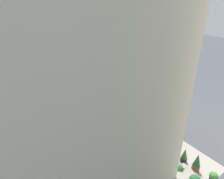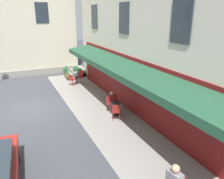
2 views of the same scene
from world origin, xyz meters
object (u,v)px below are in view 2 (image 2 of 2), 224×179
cafe_chair_red_kerbside (71,79)px  potted_plant_mid_terrace (68,75)px  potted_plant_under_sign (66,72)px  potted_plant_entrance_right (65,70)px  cafe_chair_red_near_door (116,111)px  cafe_chair_red_facing_street (81,75)px  potted_plant_entrance_left (76,70)px  cafe_table_streetside (76,78)px  potted_plant_by_steps (80,73)px  seated_companion_in_red (112,101)px  cafe_table_mid_terrace (116,107)px  cafe_chair_red_under_awning (111,102)px

cafe_chair_red_kerbside → potted_plant_mid_terrace: (1.69, -0.17, -0.10)m
potted_plant_under_sign → potted_plant_entrance_right: size_ratio=1.37×
cafe_chair_red_near_door → potted_plant_under_sign: size_ratio=0.79×
cafe_chair_red_facing_street → potted_plant_entrance_right: (2.69, 0.64, -0.08)m
potted_plant_entrance_right → potted_plant_entrance_left: size_ratio=1.01×
potted_plant_entrance_right → cafe_table_streetside: bearing=-177.0°
cafe_chair_red_near_door → potted_plant_by_steps: 9.13m
potted_plant_entrance_left → potted_plant_mid_terrace: bearing=142.1°
cafe_table_streetside → seated_companion_in_red: (-6.35, -0.26, 0.20)m
cafe_chair_red_facing_street → seated_companion_in_red: 6.78m
potted_plant_by_steps → potted_plant_entrance_right: bearing=35.7°
cafe_chair_red_kerbside → seated_companion_in_red: seated_companion_in_red is taller
cafe_chair_red_kerbside → cafe_chair_red_facing_street: bearing=-51.3°
potted_plant_mid_terrace → cafe_chair_red_near_door: bearing=-177.6°
cafe_table_streetside → potted_plant_by_steps: size_ratio=0.88×
cafe_table_mid_terrace → potted_plant_entrance_right: size_ratio=0.90×
seated_companion_in_red → potted_plant_by_steps: bearing=-3.9°
cafe_chair_red_under_awning → cafe_table_streetside: bearing=2.3°
seated_companion_in_red → cafe_table_mid_terrace: bearing=-177.4°
seated_companion_in_red → potted_plant_under_sign: 8.48m
cafe_table_streetside → cafe_table_mid_terrace: bearing=-177.7°
cafe_chair_red_near_door → cafe_chair_red_facing_street: bearing=-3.4°
cafe_chair_red_under_awning → cafe_chair_red_kerbside: (5.77, 0.76, 0.00)m
potted_plant_mid_terrace → seated_companion_in_red: bearing=-175.6°
cafe_table_mid_terrace → potted_plant_mid_terrace: potted_plant_mid_terrace is taller
cafe_chair_red_kerbside → potted_plant_under_sign: (2.48, -0.22, 0.01)m
cafe_chair_red_facing_street → potted_plant_entrance_right: 2.77m
cafe_chair_red_near_door → potted_plant_under_sign: bearing=1.9°
cafe_chair_red_near_door → seated_companion_in_red: (0.99, -0.24, 0.14)m
potted_plant_by_steps → potted_plant_entrance_left: 0.97m
cafe_chair_red_kerbside → potted_plant_mid_terrace: bearing=-5.9°
cafe_table_streetside → potted_plant_by_steps: potted_plant_by_steps is taller
cafe_chair_red_under_awning → potted_plant_by_steps: cafe_chair_red_under_awning is taller
cafe_chair_red_kerbside → cafe_chair_red_facing_street: 1.26m
potted_plant_mid_terrace → potted_plant_by_steps: bearing=-69.6°
seated_companion_in_red → potted_plant_under_sign: size_ratio=1.11×
cafe_chair_red_near_door → potted_plant_entrance_right: (10.46, 0.18, -0.08)m
cafe_table_streetside → potted_plant_entrance_right: bearing=3.0°
cafe_table_streetside → potted_plant_under_sign: potted_plant_under_sign is taller
cafe_chair_red_under_awning → cafe_chair_red_facing_street: same height
cafe_chair_red_facing_street → potted_plant_mid_terrace: 1.22m
potted_plant_under_sign → cafe_chair_red_under_awning: bearing=-176.3°
seated_companion_in_red → cafe_chair_red_under_awning: bearing=2.6°
cafe_table_mid_terrace → cafe_chair_red_facing_street: 7.19m
cafe_chair_red_near_door → cafe_chair_red_under_awning: same height
cafe_table_mid_terrace → cafe_table_streetside: (6.77, 0.28, 0.00)m
cafe_chair_red_facing_street → potted_plant_under_sign: potted_plant_under_sign is taller
cafe_chair_red_near_door → cafe_chair_red_facing_street: size_ratio=1.00×
seated_companion_in_red → potted_plant_entrance_left: size_ratio=1.54×
seated_companion_in_red → potted_plant_under_sign: seated_companion_in_red is taller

